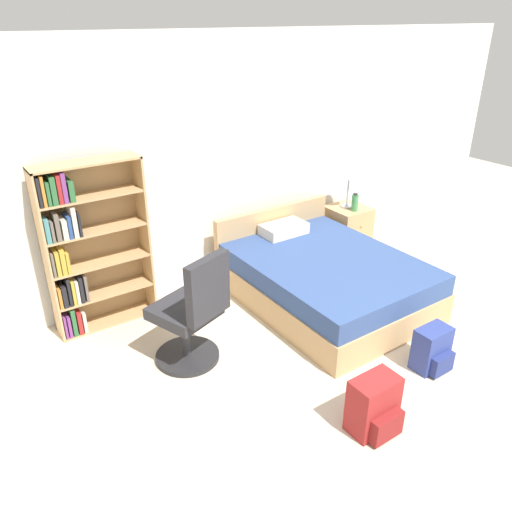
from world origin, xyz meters
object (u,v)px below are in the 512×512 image
Objects in this scene: bed at (322,277)px; nightstand at (347,229)px; water_bottle at (355,202)px; backpack_blue at (432,350)px; backpack_red at (374,406)px; bookshelf at (84,248)px; table_lamp at (349,173)px; office_chair at (193,315)px.

bed reaches higher than nightstand.
backpack_blue is at bearing -116.90° from water_bottle.
water_bottle is at bearing -102.23° from nightstand.
backpack_red is (-1.97, -2.35, -0.08)m from nightstand.
backpack_red is at bearing -63.79° from bookshelf.
table_lamp reaches higher than bed.
backpack_red is (1.21, -2.47, -0.61)m from bookshelf.
bookshelf reaches higher than table_lamp.
office_chair is (-1.60, -0.19, 0.21)m from bed.
backpack_red is at bearing -129.42° from table_lamp.
office_chair is 2.03m from backpack_blue.
bookshelf is 1.52× the size of office_chair.
nightstand is (2.67, 0.94, -0.19)m from office_chair.
backpack_blue is at bearing 13.18° from backpack_red.
backpack_red is at bearing -119.47° from bed.
backpack_red is at bearing -63.78° from office_chair.
bookshelf is 2.98× the size of table_lamp.
bed is at bearing -22.27° from bookshelf.
nightstand is 0.41m from water_bottle.
office_chair is at bearing 116.22° from backpack_red.
nightstand is 3.07m from backpack_red.
backpack_blue is at bearing -46.54° from bookshelf.
bookshelf reaches higher than office_chair.
bed is at bearing 6.73° from office_chair.
bookshelf reaches higher than backpack_blue.
table_lamp reaches higher than backpack_red.
backpack_blue is (1.61, -1.20, -0.29)m from office_chair.
nightstand is at bearing 63.82° from backpack_blue.
bookshelf is at bearing 116.21° from backpack_red.
bookshelf is at bearing 133.46° from backpack_blue.
bookshelf is 1.23m from office_chair.
backpack_blue is at bearing -89.35° from bed.
office_chair is at bearing -173.27° from bed.
bed is 1.62m from office_chair.
table_lamp is at bearing 50.58° from backpack_red.
office_chair is 2.87m from table_lamp.
backpack_blue is at bearing -116.18° from nightstand.
water_bottle reaches higher than nightstand.
nightstand is (3.19, -0.11, -0.53)m from bookshelf.
office_chair is at bearing -63.79° from bookshelf.
backpack_red reaches higher than backpack_blue.
bookshelf reaches higher than water_bottle.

